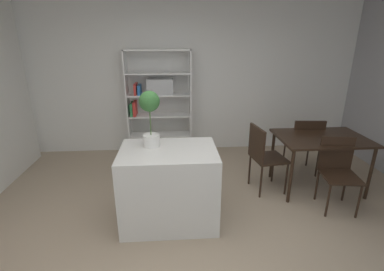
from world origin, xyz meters
name	(u,v)px	position (x,y,z in m)	size (l,w,h in m)	color
ground_plane	(188,241)	(0.00, 0.00, 0.00)	(8.98, 8.98, 0.00)	tan
back_partition	(179,76)	(0.00, 2.68, 1.39)	(6.54, 0.06, 2.78)	white
kitchen_island	(169,186)	(-0.19, 0.40, 0.45)	(1.07, 0.76, 0.89)	silver
potted_plant_on_island	(150,113)	(-0.37, 0.53, 1.28)	(0.23, 0.23, 0.63)	white
open_bookshelf	(157,103)	(-0.41, 2.38, 0.96)	(1.11, 0.34, 1.87)	white
dining_table	(321,142)	(1.90, 1.01, 0.69)	(1.19, 0.82, 0.77)	black
dining_chair_island_side	(263,153)	(1.09, 1.00, 0.57)	(0.49, 0.49, 0.94)	black
dining_chair_far	(305,141)	(1.89, 1.44, 0.55)	(0.49, 0.49, 0.91)	black
dining_chair_near	(338,167)	(1.91, 0.58, 0.53)	(0.47, 0.50, 0.89)	black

